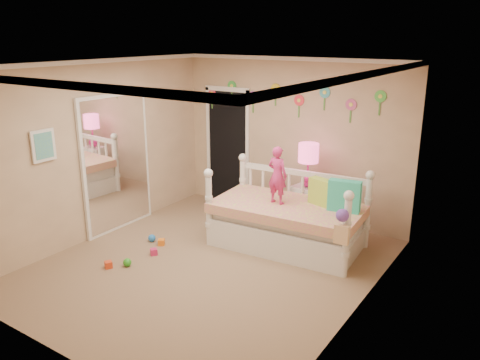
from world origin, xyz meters
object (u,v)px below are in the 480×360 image
Objects in this scene: child at (277,175)px; nightstand at (306,208)px; table_lamp at (308,158)px; daybed at (288,208)px.

nightstand is (0.09, 0.78, -0.71)m from child.
child is 1.19× the size of nightstand.
daybed is at bearing -85.65° from table_lamp.
nightstand is 0.79m from table_lamp.
nightstand is at bearing 0.00° from table_lamp.
table_lamp reaches higher than daybed.
daybed is 0.76m from nightstand.
nightstand is at bearing 89.73° from daybed.
child is 1.06m from nightstand.
nightstand is (-0.05, 0.72, -0.23)m from daybed.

